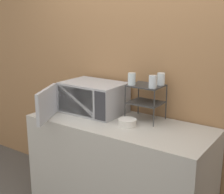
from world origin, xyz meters
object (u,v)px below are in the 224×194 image
Objects in this scene: glass_front_left at (132,79)px; glass_front_right at (153,82)px; glass_back_right at (161,79)px; bowl at (127,122)px; dish_rack at (146,95)px; microwave at (91,98)px.

glass_front_left and glass_front_right have the same top height.
glass_back_right is 0.68× the size of bowl.
glass_front_right is at bearing -91.91° from glass_back_right.
dish_rack is 0.30m from bowl.
glass_front_right reaches higher than microwave.
glass_front_right is 0.68× the size of bowl.
dish_rack reaches higher than bowl.
glass_front_left is at bearing 108.92° from bowl.
glass_front_left is (-0.10, -0.07, 0.14)m from dish_rack.
glass_back_right is 0.15m from glass_front_right.
glass_front_right is (0.10, -0.07, 0.14)m from dish_rack.
bowl is at bearing -13.78° from microwave.
bowl is (0.48, -0.12, -0.12)m from microwave.
dish_rack is at bearing 35.35° from glass_front_left.
bowl is at bearing -104.24° from dish_rack.
glass_front_right is at bearing -35.94° from dish_rack.
microwave is 5.30× the size of bowl.
glass_back_right is at bearing 88.09° from glass_front_right.
glass_back_right is (0.64, 0.17, 0.23)m from microwave.
bowl is (0.05, -0.14, -0.35)m from glass_front_left.
microwave is at bearing -177.41° from glass_front_right.
glass_front_right is at bearing 2.59° from microwave.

